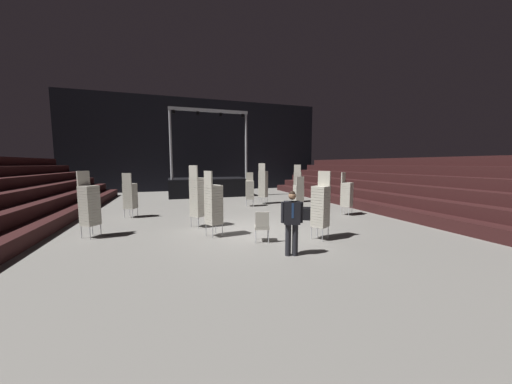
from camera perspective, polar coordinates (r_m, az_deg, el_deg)
The scene contains 17 objects.
ground_plane at distance 9.65m, azimuth -1.46°, elevation -8.32°, with size 22.00×30.00×0.10m, color slate.
arena_end_wall at distance 24.16m, azimuth -11.85°, elevation 9.91°, with size 22.00×0.30×8.00m, color black.
bleacher_bank_right at distance 15.17m, azimuth 30.80°, elevation 1.46°, with size 4.50×24.00×2.70m.
stage_riser at distance 19.99m, azimuth -10.33°, elevation 1.35°, with size 5.66×3.24×6.05m.
man_with_tie at distance 6.79m, azimuth 7.80°, elevation -5.91°, with size 0.57×0.34×1.68m.
chair_stack_front_left at distance 9.91m, azimuth -32.42°, elevation -2.31°, with size 0.62×0.62×2.14m.
chair_stack_front_right at distance 10.01m, azimuth -12.52°, elevation -0.93°, with size 0.62×0.62×2.31m.
chair_stack_mid_left at distance 15.53m, azimuth 1.55°, elevation 1.84°, with size 0.62×0.62×2.39m.
chair_stack_mid_right at distance 14.59m, azimuth -1.37°, elevation 0.57°, with size 0.53×0.53×1.88m.
chair_stack_mid_centre at distance 8.62m, azimuth -9.19°, elevation -2.55°, with size 0.59×0.59×2.14m.
chair_stack_rear_left at distance 16.42m, azimuth 9.01°, elevation 1.85°, with size 0.61×0.61×2.31m.
chair_stack_rear_right at distance 8.42m, azimuth 13.82°, elevation -2.86°, with size 0.60×0.60×2.14m.
chair_stack_rear_centre at distance 12.76m, azimuth -25.62°, elevation -0.65°, with size 0.58×0.58×1.96m.
chair_stack_aisle_left at distance 13.91m, azimuth 9.22°, elevation -0.13°, with size 0.46×0.46×1.71m.
chair_stack_aisle_right at distance 12.77m, azimuth 19.07°, elevation -0.38°, with size 0.61×0.61×1.96m.
equipment_road_case at distance 11.49m, azimuth 11.19°, elevation -4.60°, with size 0.90×0.60×0.48m, color black.
loose_chair_near_man at distance 7.97m, azimuth 1.32°, elevation -7.09°, with size 0.55×0.55×0.95m.
Camera 1 is at (-2.66, -8.95, 2.36)m, focal length 18.45 mm.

